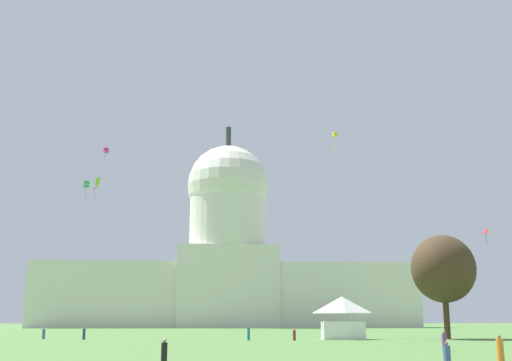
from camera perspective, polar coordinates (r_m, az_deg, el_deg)
The scene contains 18 objects.
capitol_building at distance 214.51m, azimuth -2.60°, elevation -7.44°, with size 124.83×27.64×68.56m.
event_tent at distance 89.73m, azimuth 7.77°, elevation -12.08°, with size 6.24×5.14×5.74m.
tree_east_far at distance 94.13m, azimuth 16.48°, elevation -7.62°, with size 13.54×13.52×14.40m.
person_black_mid_right at distance 35.69m, azimuth -8.25°, elevation -15.29°, with size 0.36×0.36×1.67m.
person_denim_front_left at distance 95.54m, azimuth -18.52°, elevation -12.92°, with size 0.53×0.53×1.52m.
person_teal_back_left at distance 85.67m, azimuth -0.67°, elevation -13.58°, with size 0.48×0.48×1.79m.
person_navy_back_right at distance 91.20m, azimuth -15.18°, elevation -13.14°, with size 0.49×0.49×1.64m.
person_purple_edge_east at distance 59.24m, azimuth 16.52°, elevation -13.71°, with size 0.51×0.51×1.66m.
person_denim_back_center at distance 38.67m, azimuth 16.77°, elevation -14.87°, with size 0.58×0.58×1.44m.
person_orange_front_right at distance 43.90m, azimuth 21.07°, elevation -14.04°, with size 0.62×0.62×1.72m.
person_maroon_near_tree_east at distance 84.69m, azimuth 3.46°, elevation -13.66°, with size 0.52×0.52×1.55m.
kite_green_mid at distance 144.04m, azimuth -14.96°, elevation -0.34°, with size 1.16×1.12×4.39m.
kite_magenta_high at distance 142.81m, azimuth -13.32°, elevation 2.67°, with size 1.37×1.36×3.01m.
kite_red_low at distance 106.27m, azimuth 19.94°, elevation -4.45°, with size 0.46×0.86×2.60m.
kite_lime_mid at distance 101.94m, azimuth -14.03°, elevation -0.17°, with size 0.76×0.79×2.84m.
kite_white_high at distance 199.28m, azimuth -8.82°, elevation 3.63°, with size 1.64×1.52×4.18m.
kite_violet_high at distance 170.01m, azimuth -14.40°, elevation -0.80°, with size 1.46×1.41×3.49m.
kite_yellow_mid at distance 109.13m, azimuth 7.10°, elevation 4.07°, with size 0.79×0.76×3.50m.
Camera 1 is at (-5.79, -33.03, 2.68)m, focal length 44.57 mm.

